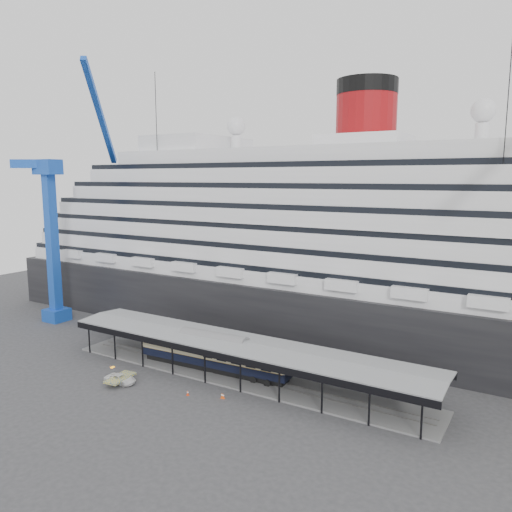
% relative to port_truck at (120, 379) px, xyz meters
% --- Properties ---
extents(ground, '(200.00, 200.00, 0.00)m').
position_rel_port_truck_xyz_m(ground, '(12.75, 5.21, -0.61)').
color(ground, '#333335').
rests_on(ground, ground).
extents(cruise_ship, '(130.00, 30.00, 43.90)m').
position_rel_port_truck_xyz_m(cruise_ship, '(12.80, 37.21, 17.74)').
color(cruise_ship, black).
rests_on(cruise_ship, ground).
extents(platform_canopy, '(56.00, 9.18, 5.30)m').
position_rel_port_truck_xyz_m(platform_canopy, '(12.75, 10.21, 1.75)').
color(platform_canopy, slate).
rests_on(platform_canopy, ground).
extents(crane_blue, '(22.63, 19.19, 47.60)m').
position_rel_port_truck_xyz_m(crane_blue, '(-32.37, 15.83, 19.35)').
color(crane_blue, blue).
rests_on(crane_blue, ground).
extents(port_truck, '(4.62, 2.55, 1.22)m').
position_rel_port_truck_xyz_m(port_truck, '(0.00, 0.00, 0.00)').
color(port_truck, silver).
rests_on(port_truck, ground).
extents(pullman_carriage, '(24.11, 4.35, 23.54)m').
position_rel_port_truck_xyz_m(pullman_carriage, '(8.41, 10.21, 2.23)').
color(pullman_carriage, black).
rests_on(pullman_carriage, ground).
extents(traffic_cone_left, '(0.41, 0.41, 0.68)m').
position_rel_port_truck_xyz_m(traffic_cone_left, '(10.35, 1.72, -0.28)').
color(traffic_cone_left, red).
rests_on(traffic_cone_left, ground).
extents(traffic_cone_mid, '(0.45, 0.45, 0.68)m').
position_rel_port_truck_xyz_m(traffic_cone_mid, '(14.82, 3.34, -0.28)').
color(traffic_cone_mid, '#E7480C').
rests_on(traffic_cone_mid, ground).
extents(traffic_cone_right, '(0.52, 0.52, 0.77)m').
position_rel_port_truck_xyz_m(traffic_cone_right, '(14.62, 3.34, -0.23)').
color(traffic_cone_right, '#D84D0C').
rests_on(traffic_cone_right, ground).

